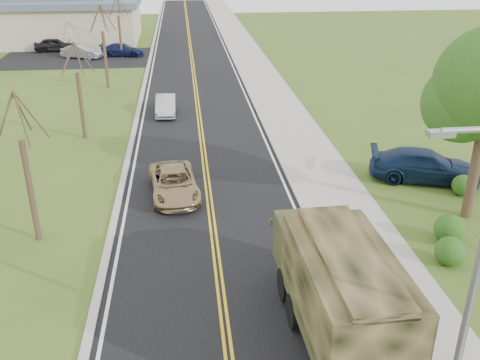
{
  "coord_description": "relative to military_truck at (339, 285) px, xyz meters",
  "views": [
    {
      "loc": [
        -0.96,
        -9.32,
        11.02
      ],
      "look_at": [
        1.22,
        10.88,
        1.8
      ],
      "focal_mm": 40.0,
      "sensor_mm": 36.0,
      "label": 1
    }
  ],
  "objects": [
    {
      "name": "sidewalk_right",
      "position": [
        2.69,
        37.04,
        -1.94
      ],
      "size": [
        3.2,
        120.0,
        0.1
      ],
      "primitive_type": "cube",
      "color": "#9E998E",
      "rests_on": "ground"
    },
    {
      "name": "lot_car_silver",
      "position": [
        -14.12,
        43.02,
        -1.32
      ],
      "size": [
        4.3,
        2.82,
        1.34
      ],
      "primitive_type": "imported",
      "rotation": [
        0.0,
        0.0,
        1.19
      ],
      "color": "#9F9EA3",
      "rests_on": "ground"
    },
    {
      "name": "bare_tree_c",
      "position": [
        -10.21,
        31.04,
        0.78
      ],
      "size": [
        2.04,
        2.39,
        6.42
      ],
      "color": "#38281C",
      "rests_on": "ground"
    },
    {
      "name": "bare_tree_b",
      "position": [
        -10.21,
        19.04,
        0.48
      ],
      "size": [
        1.83,
        2.14,
        5.73
      ],
      "color": "#38281C",
      "rests_on": "ground"
    },
    {
      "name": "military_truck",
      "position": [
        0.0,
        0.0,
        0.0
      ],
      "size": [
        2.61,
        7.05,
        3.48
      ],
      "rotation": [
        0.0,
        0.0,
        0.03
      ],
      "color": "black",
      "rests_on": "ground"
    },
    {
      "name": "pickup_navy",
      "position": [
        7.52,
        10.9,
        -1.22
      ],
      "size": [
        5.72,
        3.58,
        1.54
      ],
      "primitive_type": "imported",
      "rotation": [
        0.0,
        0.0,
        1.28
      ],
      "color": "#0F1F39",
      "rests_on": "ground"
    },
    {
      "name": "bare_tree_d",
      "position": [
        -10.21,
        43.04,
        0.56
      ],
      "size": [
        1.88,
        2.2,
        5.91
      ],
      "color": "#38281C",
      "rests_on": "ground"
    },
    {
      "name": "sedan_silver",
      "position": [
        -5.42,
        23.36,
        -1.37
      ],
      "size": [
        1.32,
        3.78,
        1.24
      ],
      "primitive_type": "imported",
      "rotation": [
        0.0,
        0.0,
        -0.0
      ],
      "color": "#B0B0B5",
      "rests_on": "ground"
    },
    {
      "name": "lot_car_navy",
      "position": [
        -10.19,
        43.69,
        -1.36
      ],
      "size": [
        4.57,
        2.44,
        1.26
      ],
      "primitive_type": "imported",
      "rotation": [
        0.0,
        0.0,
        1.41
      ],
      "color": "#10183D",
      "rests_on": "ground"
    },
    {
      "name": "suv_champagne",
      "position": [
        -4.8,
        10.48,
        -1.36
      ],
      "size": [
        2.6,
        4.79,
        1.28
      ],
      "primitive_type": "imported",
      "rotation": [
        0.0,
        0.0,
        0.11
      ],
      "color": "#9C8358",
      "rests_on": "ground"
    },
    {
      "name": "curb_right",
      "position": [
        0.94,
        37.04,
        -1.93
      ],
      "size": [
        0.3,
        120.0,
        0.12
      ],
      "primitive_type": "cube",
      "color": "#9E998E",
      "rests_on": "ground"
    },
    {
      "name": "curb_left",
      "position": [
        -7.36,
        37.04,
        -1.94
      ],
      "size": [
        0.3,
        120.0,
        0.1
      ],
      "primitive_type": "cube",
      "color": "#9E998E",
      "rests_on": "ground"
    },
    {
      "name": "lot_car_dark",
      "position": [
        -17.47,
        46.9,
        -1.27
      ],
      "size": [
        4.27,
        1.82,
        1.44
      ],
      "primitive_type": "imported",
      "rotation": [
        0.0,
        0.0,
        1.6
      ],
      "color": "black",
      "rests_on": "ground"
    },
    {
      "name": "street_light",
      "position": [
        1.69,
        -3.46,
        2.44
      ],
      "size": [
        1.65,
        0.22,
        8.0
      ],
      "color": "gray",
      "rests_on": "ground"
    },
    {
      "name": "bare_tree_a",
      "position": [
        -10.21,
        7.04,
        0.63
      ],
      "size": [
        1.93,
        2.26,
        6.08
      ],
      "color": "#38281C",
      "rests_on": "ground"
    },
    {
      "name": "utility_box_near",
      "position": [
        1.49,
        -0.99,
        -1.49
      ],
      "size": [
        0.7,
        0.63,
        0.8
      ],
      "primitive_type": "cube",
      "rotation": [
        0.0,
        0.0,
        -0.25
      ],
      "color": "#1A4825",
      "rests_on": "sidewalk_right"
    },
    {
      "name": "road",
      "position": [
        -3.21,
        37.04,
        -1.99
      ],
      "size": [
        8.0,
        120.0,
        0.01
      ],
      "primitive_type": "cube",
      "color": "black",
      "rests_on": "ground"
    },
    {
      "name": "commercial_building",
      "position": [
        -19.19,
        53.02,
        0.69
      ],
      "size": [
        25.5,
        21.5,
        5.65
      ],
      "color": "tan",
      "rests_on": "ground"
    }
  ]
}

